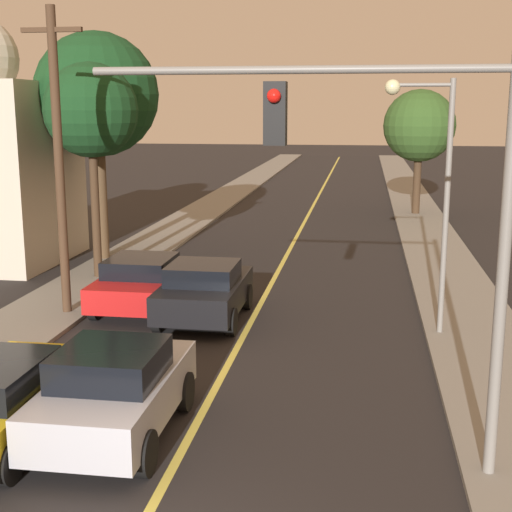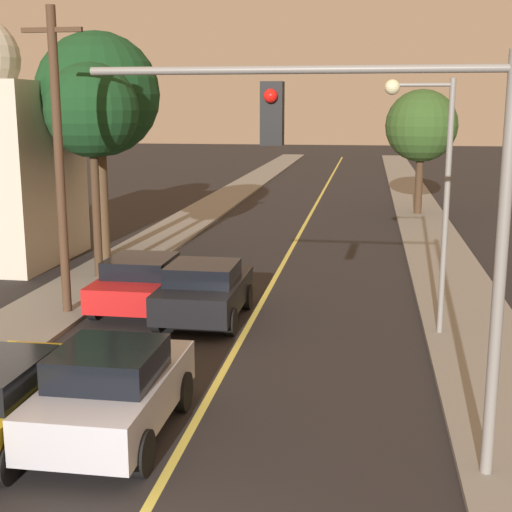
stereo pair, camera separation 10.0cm
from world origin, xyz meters
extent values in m
cube|color=black|center=(0.00, 36.00, 0.01)|extent=(8.88, 80.00, 0.01)
cube|color=#D1C14C|center=(0.00, 36.00, 0.01)|extent=(0.16, 76.00, 0.00)
cube|color=gray|center=(-5.69, 36.00, 0.06)|extent=(2.50, 80.00, 0.12)
cube|color=gray|center=(5.69, 36.00, 0.06)|extent=(2.50, 80.00, 0.12)
cube|color=#A5A8B2|center=(-1.24, 3.58, 0.74)|extent=(1.88, 3.94, 0.75)
cube|color=black|center=(-1.24, 3.42, 1.38)|extent=(1.65, 1.77, 0.54)
cylinder|color=black|center=(-2.13, 4.80, 0.37)|extent=(0.22, 0.74, 0.74)
cylinder|color=black|center=(-0.35, 4.80, 0.37)|extent=(0.22, 0.74, 0.74)
cylinder|color=black|center=(-2.13, 2.35, 0.37)|extent=(0.22, 0.74, 0.74)
cylinder|color=black|center=(-0.35, 2.35, 0.37)|extent=(0.22, 0.74, 0.74)
cube|color=black|center=(-1.24, 10.49, 0.71)|extent=(1.97, 3.88, 0.72)
cube|color=black|center=(-1.24, 10.34, 1.32)|extent=(1.73, 1.75, 0.49)
cylinder|color=black|center=(-2.18, 11.70, 0.35)|extent=(0.22, 0.71, 0.71)
cylinder|color=black|center=(-0.31, 11.70, 0.35)|extent=(0.22, 0.71, 0.71)
cylinder|color=black|center=(-2.18, 9.29, 0.35)|extent=(0.22, 0.71, 0.71)
cylinder|color=black|center=(-0.31, 9.29, 0.35)|extent=(0.22, 0.71, 0.71)
cylinder|color=black|center=(-2.31, 4.60, 0.34)|extent=(0.22, 0.68, 0.68)
cylinder|color=black|center=(-2.31, 1.81, 0.34)|extent=(0.22, 0.68, 0.68)
cube|color=red|center=(-3.20, 11.35, 0.69)|extent=(1.96, 4.21, 0.66)
cube|color=black|center=(-3.20, 11.18, 1.26)|extent=(1.73, 1.89, 0.48)
cylinder|color=black|center=(-4.13, 12.65, 0.36)|extent=(0.22, 0.72, 0.72)
cylinder|color=black|center=(-2.26, 12.65, 0.36)|extent=(0.22, 0.72, 0.72)
cylinder|color=black|center=(-4.13, 10.05, 0.36)|extent=(0.22, 0.72, 0.72)
cylinder|color=black|center=(-2.26, 10.05, 0.36)|extent=(0.22, 0.72, 0.72)
cylinder|color=slate|center=(4.84, 3.05, 3.22)|extent=(0.18, 0.18, 6.20)
cylinder|color=slate|center=(1.84, 3.05, 6.07)|extent=(6.00, 0.12, 0.12)
cube|color=black|center=(1.54, 3.05, 5.46)|extent=(0.32, 0.28, 0.90)
sphere|color=red|center=(1.54, 2.87, 5.71)|extent=(0.20, 0.20, 0.20)
cylinder|color=slate|center=(4.79, 10.01, 3.16)|extent=(0.14, 0.14, 6.08)
cylinder|color=slate|center=(4.10, 10.01, 6.05)|extent=(1.37, 0.09, 0.09)
sphere|color=beige|center=(3.42, 10.01, 6.00)|extent=(0.36, 0.36, 0.36)
cylinder|color=#422D1E|center=(-5.04, 10.34, 4.08)|extent=(0.24, 0.24, 7.93)
cube|color=#422D1E|center=(-5.04, 10.34, 7.45)|extent=(1.60, 0.12, 0.12)
cylinder|color=#3D2B1C|center=(-5.69, 14.38, 2.27)|extent=(0.27, 0.27, 4.30)
sphere|color=#143819|center=(-5.69, 14.38, 5.45)|extent=(2.96, 2.96, 2.96)
cylinder|color=#4C3823|center=(-6.57, 17.23, 2.29)|extent=(0.42, 0.42, 4.34)
sphere|color=#143819|center=(-6.57, 17.23, 5.98)|extent=(4.35, 4.35, 4.35)
cylinder|color=#3D2B1C|center=(5.54, 30.33, 1.73)|extent=(0.39, 0.39, 3.22)
sphere|color=#2D4C1E|center=(5.54, 30.33, 4.62)|extent=(3.66, 3.66, 3.66)
camera|label=1|loc=(2.83, -7.30, 5.56)|focal=50.00mm
camera|label=2|loc=(2.93, -7.28, 5.56)|focal=50.00mm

